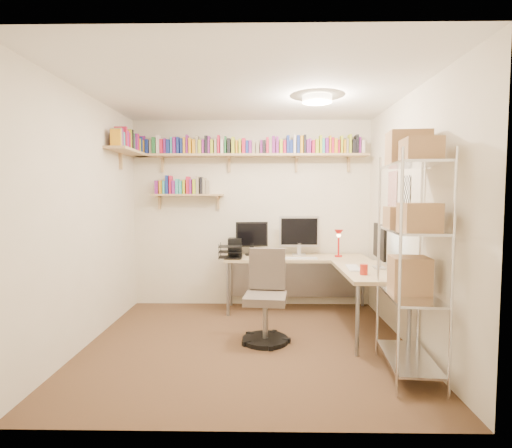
# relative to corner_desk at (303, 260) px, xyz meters

# --- Properties ---
(ground) EXTENTS (3.20, 3.20, 0.00)m
(ground) POSITION_rel_corner_desk_xyz_m (-0.65, -0.95, -0.70)
(ground) COLOR #4D2E21
(ground) RESTS_ON ground
(room_shell) EXTENTS (3.24, 3.04, 2.52)m
(room_shell) POSITION_rel_corner_desk_xyz_m (-0.64, -0.95, 0.85)
(room_shell) COLOR beige
(room_shell) RESTS_ON ground
(wall_shelves) EXTENTS (3.12, 1.09, 0.80)m
(wall_shelves) POSITION_rel_corner_desk_xyz_m (-1.06, 0.35, 1.33)
(wall_shelves) COLOR tan
(wall_shelves) RESTS_ON ground
(corner_desk) EXTENTS (1.95, 1.80, 1.22)m
(corner_desk) POSITION_rel_corner_desk_xyz_m (0.00, 0.00, 0.00)
(corner_desk) COLOR tan
(corner_desk) RESTS_ON ground
(office_chair) EXTENTS (0.49, 0.50, 0.94)m
(office_chair) POSITION_rel_corner_desk_xyz_m (-0.46, -0.85, -0.30)
(office_chair) COLOR black
(office_chair) RESTS_ON ground
(wire_rack) EXTENTS (0.46, 0.82, 2.03)m
(wire_rack) POSITION_rel_corner_desk_xyz_m (0.72, -1.61, 0.61)
(wire_rack) COLOR silver
(wire_rack) RESTS_ON ground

